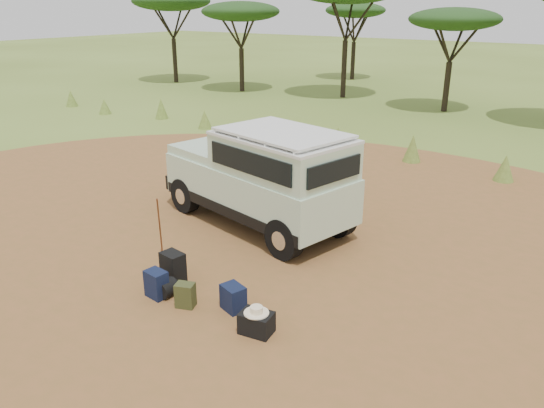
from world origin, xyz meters
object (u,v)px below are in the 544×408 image
Objects in this scene: backpack_olive at (185,295)px; backpack_black at (173,267)px; backpack_navy at (157,284)px; safari_vehicle at (262,179)px; duffel_navy at (233,298)px; walking_staff at (160,227)px; hard_case at (257,323)px.

backpack_black is at bearing 125.93° from backpack_olive.
backpack_black is 1.15× the size of backpack_navy.
safari_vehicle is 10.16× the size of backpack_navy.
duffel_navy reaches higher than backpack_olive.
safari_vehicle reaches higher than duffel_navy.
backpack_navy reaches higher than duffel_navy.
walking_staff is at bearing 155.41° from backpack_black.
backpack_black is at bearing -73.50° from safari_vehicle.
duffel_navy is (1.56, -0.13, -0.06)m from backpack_black.
walking_staff is 1.15m from backpack_black.
safari_vehicle is at bearing 84.75° from backpack_olive.
backpack_black is at bearing -75.90° from walking_staff.
backpack_black is 1.15× the size of hard_case.
walking_staff is at bearing -178.18° from duffel_navy.
safari_vehicle is at bearing 102.46° from backpack_navy.
walking_staff is 2.11m from backpack_olive.
duffel_navy is at bearing 2.82° from backpack_black.
safari_vehicle reaches higher than backpack_olive.
hard_case is at bearing -18.20° from backpack_olive.
backpack_navy is 1.46m from duffel_navy.
safari_vehicle reaches higher than hard_case.
backpack_black reaches higher than hard_case.
safari_vehicle is at bearing 31.57° from walking_staff.
backpack_black is (0.92, -0.58, -0.39)m from walking_staff.
walking_staff is 2.69× the size of hard_case.
safari_vehicle reaches higher than backpack_navy.
backpack_olive is 1.48m from hard_case.
walking_staff reaches higher than backpack_navy.
walking_staff reaches higher than backpack_olive.
hard_case is (1.48, 0.08, -0.04)m from backpack_olive.
backpack_olive is 0.97× the size of duffel_navy.
walking_staff reaches higher than duffel_navy.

